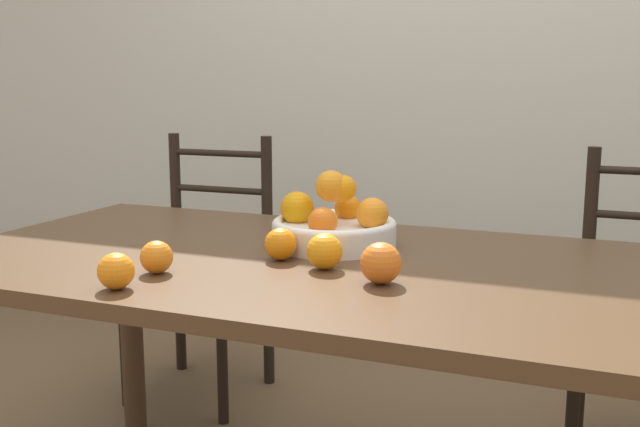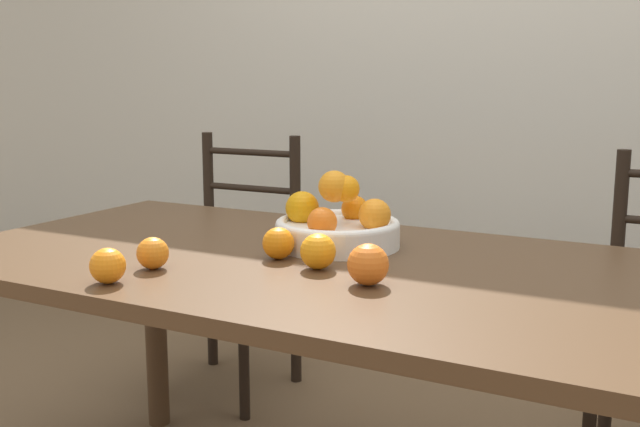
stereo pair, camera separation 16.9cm
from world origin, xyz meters
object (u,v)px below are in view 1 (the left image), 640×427
fruit_bowl (334,224)px  orange_loose_0 (116,271)px  chair_left (203,270)px  orange_loose_1 (156,257)px  orange_loose_4 (280,244)px  orange_loose_2 (326,251)px  orange_loose_3 (381,263)px

fruit_bowl → orange_loose_0: 0.56m
orange_loose_0 → chair_left: 1.26m
chair_left → orange_loose_1: bearing=-64.7°
orange_loose_1 → orange_loose_4: size_ratio=0.95×
orange_loose_2 → orange_loose_0: bearing=-137.1°
orange_loose_2 → orange_loose_3: bearing=-24.4°
orange_loose_1 → orange_loose_3: size_ratio=0.83×
fruit_bowl → orange_loose_1: (-0.25, -0.37, -0.02)m
orange_loose_1 → orange_loose_4: 0.27m
chair_left → orange_loose_2: bearing=-46.9°
orange_loose_0 → chair_left: size_ratio=0.08×
fruit_bowl → orange_loose_3: (0.20, -0.27, -0.01)m
orange_loose_1 → orange_loose_0: bearing=-91.5°
orange_loose_1 → orange_loose_2: orange_loose_2 is taller
fruit_bowl → orange_loose_1: size_ratio=4.37×
orange_loose_0 → orange_loose_1: size_ratio=1.04×
orange_loose_0 → orange_loose_1: (0.00, 0.13, -0.00)m
fruit_bowl → orange_loose_4: fruit_bowl is taller
orange_loose_0 → fruit_bowl: bearing=63.5°
orange_loose_0 → orange_loose_1: 0.13m
orange_loose_0 → orange_loose_3: 0.51m
orange_loose_2 → orange_loose_3: 0.15m
fruit_bowl → orange_loose_3: fruit_bowl is taller
orange_loose_1 → orange_loose_3: orange_loose_3 is taller
orange_loose_3 → chair_left: bearing=136.7°
orange_loose_2 → orange_loose_4: (-0.12, 0.04, -0.00)m
orange_loose_4 → chair_left: bearing=130.8°
orange_loose_2 → chair_left: size_ratio=0.08×
orange_loose_0 → chair_left: (-0.49, 1.12, -0.31)m
orange_loose_0 → orange_loose_2: (0.31, 0.29, 0.00)m
fruit_bowl → orange_loose_0: (-0.25, -0.50, -0.02)m
orange_loose_1 → orange_loose_2: bearing=27.6°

